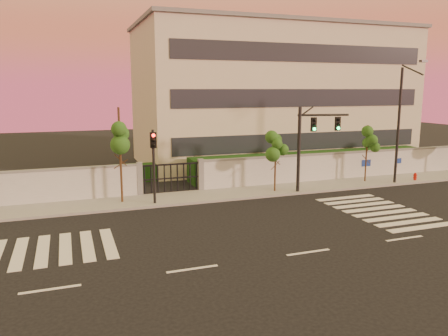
{
  "coord_description": "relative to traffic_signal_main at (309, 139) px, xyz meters",
  "views": [
    {
      "loc": [
        -9.18,
        -14.99,
        6.69
      ],
      "look_at": [
        -1.55,
        6.0,
        2.65
      ],
      "focal_mm": 35.0,
      "sensor_mm": 36.0,
      "label": 1
    }
  ],
  "objects": [
    {
      "name": "ground",
      "position": [
        -5.48,
        -9.35,
        -3.54
      ],
      "size": [
        120.0,
        120.0,
        0.0
      ],
      "primitive_type": "plane",
      "color": "black",
      "rests_on": "ground"
    },
    {
      "name": "street_tree_c",
      "position": [
        -11.75,
        1.19,
        0.64
      ],
      "size": [
        1.59,
        1.27,
        5.68
      ],
      "color": "#382314",
      "rests_on": "ground"
    },
    {
      "name": "sidewalk",
      "position": [
        -5.48,
        1.15,
        -3.46
      ],
      "size": [
        60.0,
        3.0,
        0.15
      ],
      "primitive_type": "cube",
      "color": "gray",
      "rests_on": "ground"
    },
    {
      "name": "perimeter_wall",
      "position": [
        -5.37,
        2.65,
        -2.47
      ],
      "size": [
        60.0,
        0.36,
        2.2
      ],
      "color": "#AFB1B6",
      "rests_on": "ground"
    },
    {
      "name": "street_tree_e",
      "position": [
        5.48,
        1.19,
        -0.46
      ],
      "size": [
        1.33,
        1.06,
        4.17
      ],
      "color": "#382314",
      "rests_on": "ground"
    },
    {
      "name": "street_tree_d",
      "position": [
        -2.04,
        0.64,
        -0.64
      ],
      "size": [
        1.36,
        1.08,
        3.93
      ],
      "color": "#382314",
      "rests_on": "ground"
    },
    {
      "name": "road_markings",
      "position": [
        -7.06,
        -5.59,
        -3.53
      ],
      "size": [
        57.0,
        7.62,
        0.02
      ],
      "color": "silver",
      "rests_on": "ground"
    },
    {
      "name": "fire_hydrant",
      "position": [
        9.15,
        0.23,
        -3.19
      ],
      "size": [
        0.28,
        0.26,
        0.69
      ],
      "rotation": [
        0.0,
        0.0,
        -0.29
      ],
      "color": "#AD150B",
      "rests_on": "ground"
    },
    {
      "name": "streetlight_east",
      "position": [
        7.17,
        -0.08,
        1.07
      ],
      "size": [
        0.51,
        2.05,
        8.53
      ],
      "color": "black",
      "rests_on": "ground"
    },
    {
      "name": "institutional_building",
      "position": [
        3.52,
        12.64,
        2.62
      ],
      "size": [
        24.4,
        12.4,
        12.25
      ],
      "color": "beige",
      "rests_on": "ground"
    },
    {
      "name": "traffic_signal_secondary",
      "position": [
        -10.02,
        0.21,
        -0.72
      ],
      "size": [
        0.34,
        0.34,
        4.43
      ],
      "rotation": [
        0.0,
        0.0,
        0.13
      ],
      "color": "black",
      "rests_on": "ground"
    },
    {
      "name": "traffic_signal_main",
      "position": [
        0.0,
        0.0,
        0.0
      ],
      "size": [
        3.52,
        0.79,
        5.59
      ],
      "rotation": [
        0.0,
        0.0,
        -0.19
      ],
      "color": "black",
      "rests_on": "ground"
    },
    {
      "name": "hedge_row",
      "position": [
        -4.31,
        5.39,
        -2.72
      ],
      "size": [
        41.0,
        4.25,
        1.8
      ],
      "color": "#143610",
      "rests_on": "ground"
    }
  ]
}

